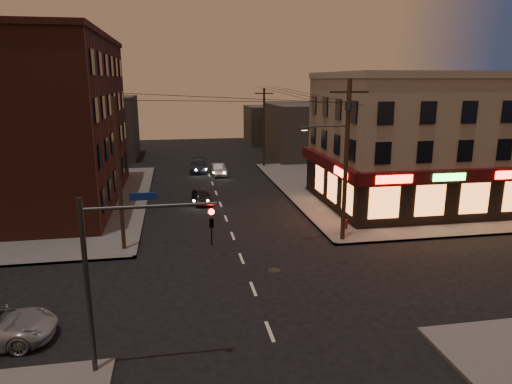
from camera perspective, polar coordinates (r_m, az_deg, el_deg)
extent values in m
plane|color=black|center=(23.04, -0.35, -12.02)|extent=(120.00, 120.00, 0.00)
cube|color=#514F4C|center=(46.01, 18.03, 0.63)|extent=(24.00, 28.00, 0.15)
cube|color=#514F4C|center=(43.18, -29.40, -1.34)|extent=(24.00, 28.00, 0.15)
cube|color=tan|center=(39.45, 19.72, 5.89)|extent=(15.00, 12.00, 10.00)
cube|color=tan|center=(39.15, 20.36, 13.52)|extent=(15.20, 12.20, 0.50)
cube|color=black|center=(35.09, 24.03, -0.90)|extent=(15.12, 0.25, 3.40)
cube|color=black|center=(36.94, 9.20, 0.83)|extent=(0.25, 12.12, 3.40)
cube|color=#410A0C|center=(34.47, 24.60, 1.87)|extent=(15.60, 0.50, 0.90)
cube|color=#410A0C|center=(36.48, 8.87, 3.57)|extent=(0.50, 12.60, 0.90)
cube|color=#FF140C|center=(31.54, 16.91, 1.52)|extent=(2.60, 0.06, 0.55)
cube|color=#FF140C|center=(36.36, 29.39, 1.90)|extent=(2.60, 0.06, 0.55)
cube|color=#26FF3F|center=(33.53, 23.02, 1.72)|extent=(2.40, 0.06, 0.50)
cube|color=#FF140C|center=(32.88, 10.55, 2.38)|extent=(0.06, 2.60, 0.55)
cube|color=orange|center=(34.61, 23.36, -0.86)|extent=(12.40, 0.08, 2.20)
cube|color=orange|center=(35.95, 9.50, 0.62)|extent=(0.08, 8.40, 2.20)
cube|color=#4C2218|center=(41.08, -25.85, 7.72)|extent=(12.00, 20.00, 13.00)
cube|color=#3F3D3A|center=(61.35, 6.58, 7.62)|extent=(10.00, 12.00, 7.00)
cube|color=#3F3D3A|center=(63.44, -18.85, 7.63)|extent=(9.00, 10.00, 8.00)
cube|color=#3F3D3A|center=(74.41, 1.98, 8.39)|extent=(8.00, 8.00, 6.00)
cylinder|color=#382619|center=(28.61, 11.18, 3.71)|extent=(0.28, 0.28, 10.00)
cube|color=#382619|center=(28.20, 11.59, 12.14)|extent=(2.40, 0.12, 0.12)
cylinder|color=#333538|center=(28.23, 11.51, 10.52)|extent=(0.44, 0.44, 0.50)
cylinder|color=#333538|center=(27.87, 8.87, 8.11)|extent=(2.60, 0.10, 0.10)
cube|color=#333538|center=(27.46, 6.08, 7.91)|extent=(0.60, 0.25, 0.18)
cube|color=#FFD88C|center=(27.47, 6.07, 7.70)|extent=(0.35, 0.15, 0.04)
cylinder|color=#382619|center=(53.71, 1.01, 8.06)|extent=(0.26, 0.26, 9.00)
cylinder|color=#382619|center=(27.67, -16.76, 1.99)|extent=(0.24, 0.24, 9.00)
cylinder|color=#333538|center=(16.63, -20.29, -11.40)|extent=(0.18, 0.18, 6.40)
cylinder|color=#333538|center=(15.41, -13.09, -1.77)|extent=(4.40, 0.12, 0.12)
imported|color=black|center=(15.56, -5.61, -3.23)|extent=(0.16, 0.20, 1.00)
sphere|color=#FF0C05|center=(15.37, -5.59, -2.47)|extent=(0.20, 0.20, 0.20)
cube|color=navy|center=(15.33, -13.90, -0.54)|extent=(0.90, 0.05, 0.25)
imported|color=black|center=(38.40, -6.81, -0.51)|extent=(1.76, 3.63, 1.19)
imported|color=slate|center=(49.55, -4.70, 2.82)|extent=(1.57, 3.85, 1.24)
imported|color=#1B2437|center=(51.69, -7.20, 3.25)|extent=(2.12, 4.58, 1.29)
cylinder|color=maroon|center=(31.84, 11.22, -4.05)|extent=(0.22, 0.22, 0.53)
sphere|color=maroon|center=(31.76, 11.25, -3.54)|extent=(0.21, 0.21, 0.21)
cylinder|color=maroon|center=(31.81, 11.23, -3.86)|extent=(0.30, 0.15, 0.11)
cylinder|color=maroon|center=(31.81, 11.23, -3.86)|extent=(0.15, 0.30, 0.11)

